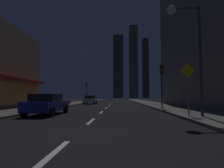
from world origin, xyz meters
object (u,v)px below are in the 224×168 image
car_parked_near (47,104)px  car_parked_far (90,100)px  fire_hydrant_far_left (70,102)px  pedestrian_crossing_sign (188,84)px  traffic_light_far_left (87,88)px  street_lamp_right (185,32)px  traffic_light_near_right (162,76)px

car_parked_near → car_parked_far: same height
car_parked_near → fire_hydrant_far_left: car_parked_near is taller
car_parked_far → pedestrian_crossing_sign: 21.80m
car_parked_far → fire_hydrant_far_left: car_parked_far is taller
car_parked_near → traffic_light_far_left: 25.07m
car_parked_far → fire_hydrant_far_left: bearing=-116.4°
pedestrian_crossing_sign → street_lamp_right: bearing=-117.4°
car_parked_far → street_lamp_right: bearing=-66.0°
car_parked_near → fire_hydrant_far_left: 13.89m
traffic_light_near_right → pedestrian_crossing_sign: 6.22m
car_parked_near → traffic_light_near_right: (9.10, 4.72, 2.45)m
car_parked_far → traffic_light_near_right: bearing=-56.2°
car_parked_near → pedestrian_crossing_sign: size_ratio=1.34×
pedestrian_crossing_sign → car_parked_far: bearing=115.0°
street_lamp_right → traffic_light_near_right: bearing=88.9°
traffic_light_near_right → street_lamp_right: 6.80m
fire_hydrant_far_left → traffic_light_near_right: size_ratio=0.16×
fire_hydrant_far_left → traffic_light_near_right: 14.77m
car_parked_far → pedestrian_crossing_sign: (9.20, -19.73, 1.28)m
street_lamp_right → pedestrian_crossing_sign: bearing=62.6°
traffic_light_near_right → pedestrian_crossing_sign: traffic_light_near_right is taller
traffic_light_far_left → fire_hydrant_far_left: bearing=-92.0°
fire_hydrant_far_left → street_lamp_right: street_lamp_right is taller
fire_hydrant_far_left → traffic_light_near_right: traffic_light_near_right is taller
traffic_light_near_right → car_parked_far: bearing=123.8°
traffic_light_far_left → pedestrian_crossing_sign: (11.10, -26.27, -1.18)m
car_parked_far → traffic_light_far_left: traffic_light_far_left is taller
traffic_light_near_right → traffic_light_far_left: 22.96m
fire_hydrant_far_left → traffic_light_far_left: traffic_light_far_left is taller
fire_hydrant_far_left → car_parked_near: bearing=-80.5°
street_lamp_right → fire_hydrant_far_left: bearing=126.0°
traffic_light_near_right → street_lamp_right: size_ratio=0.64×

